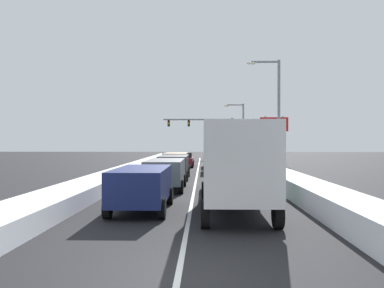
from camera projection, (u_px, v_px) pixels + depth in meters
The scene contains 18 objects.
ground_plane at pixel (196, 178), 30.23m from camera, with size 143.03×143.03×0.00m, color black.
lane_stripe_between_right_lane_and_center_lane at pixel (197, 172), 35.73m from camera, with size 0.14×60.51×0.01m, color silver.
snow_bank_right_shoulder at pixel (259, 167), 35.58m from camera, with size 1.72×60.51×0.88m, color white.
snow_bank_left_shoulder at pixel (136, 168), 35.87m from camera, with size 2.05×60.51×0.71m, color white.
box_truck_right_lane_nearest at pixel (236, 163), 15.31m from camera, with size 2.53×7.20×3.36m.
suv_white_right_lane_second at pixel (225, 172), 22.79m from camera, with size 2.16×4.90×1.67m.
sedan_silver_right_lane_third at pixel (223, 168), 29.50m from camera, with size 2.00×4.50×1.51m.
suv_black_right_lane_fourth at pixel (217, 161), 35.87m from camera, with size 2.16×4.90×1.67m.
suv_red_right_lane_fifth at pixel (214, 157), 42.87m from camera, with size 2.16×4.90×1.67m.
suv_navy_center_lane_nearest at pixel (142, 185), 16.19m from camera, with size 2.16×4.90×1.67m.
suv_gray_center_lane_second at pixel (165, 172), 23.10m from camera, with size 2.16×4.90×1.67m.
suv_charcoal_center_lane_third at pixel (174, 165), 29.66m from camera, with size 2.16×4.90×1.67m.
suv_tan_center_lane_fourth at pixel (176, 160), 36.18m from camera, with size 2.16×4.90×1.67m.
sedan_maroon_center_lane_fifth at pixel (184, 160), 43.25m from camera, with size 2.00×4.50×1.51m.
traffic_light_gantry at pixel (208, 128), 63.14m from camera, with size 10.60×0.47×6.20m.
street_lamp_right_near at pixel (275, 107), 32.77m from camera, with size 2.66×0.36×9.10m.
street_lamp_right_mid at pixel (240, 127), 54.79m from camera, with size 2.66×0.36×7.60m.
roadside_sign_right at pixel (274, 129), 47.30m from camera, with size 3.20×0.16×5.50m.
Camera 1 is at (0.51, -8.20, 2.74)m, focal length 38.93 mm.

